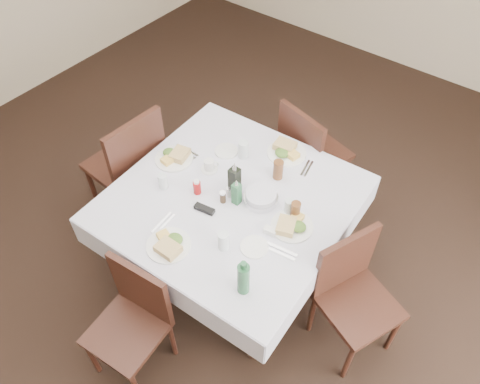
{
  "coord_description": "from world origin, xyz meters",
  "views": [
    {
      "loc": [
        1.45,
        -1.47,
        3.06
      ],
      "look_at": [
        0.21,
        0.16,
        0.8
      ],
      "focal_mm": 35.0,
      "sensor_mm": 36.0,
      "label": 1
    }
  ],
  "objects_px": {
    "bread_basket": "(261,197)",
    "chair_east": "(352,288)",
    "dining_table": "(232,204)",
    "water_w": "(163,181)",
    "chair_south": "(134,315)",
    "oil_cruet_dark": "(235,180)",
    "coffee_mug": "(209,166)",
    "water_e": "(289,206)",
    "green_bottle": "(243,278)",
    "water_n": "(243,150)",
    "chair_west": "(131,162)",
    "water_s": "(224,241)",
    "chair_north": "(308,150)",
    "oil_cruet_green": "(237,193)",
    "ketchup_bottle": "(197,187)"
  },
  "relations": [
    {
      "from": "water_n",
      "to": "chair_west",
      "type": "bearing_deg",
      "value": -150.37
    },
    {
      "from": "oil_cruet_green",
      "to": "green_bottle",
      "type": "relative_size",
      "value": 0.78
    },
    {
      "from": "oil_cruet_dark",
      "to": "coffee_mug",
      "type": "distance_m",
      "value": 0.28
    },
    {
      "from": "water_n",
      "to": "green_bottle",
      "type": "relative_size",
      "value": 0.5
    },
    {
      "from": "water_s",
      "to": "chair_west",
      "type": "bearing_deg",
      "value": 166.36
    },
    {
      "from": "dining_table",
      "to": "water_w",
      "type": "xyz_separation_m",
      "value": [
        -0.41,
        -0.21,
        0.13
      ]
    },
    {
      "from": "water_w",
      "to": "coffee_mug",
      "type": "bearing_deg",
      "value": 66.47
    },
    {
      "from": "water_e",
      "to": "oil_cruet_dark",
      "type": "bearing_deg",
      "value": -169.76
    },
    {
      "from": "chair_north",
      "to": "bread_basket",
      "type": "bearing_deg",
      "value": -81.89
    },
    {
      "from": "chair_north",
      "to": "chair_west",
      "type": "bearing_deg",
      "value": -135.02
    },
    {
      "from": "ketchup_bottle",
      "to": "oil_cruet_dark",
      "type": "bearing_deg",
      "value": 39.2
    },
    {
      "from": "dining_table",
      "to": "water_w",
      "type": "distance_m",
      "value": 0.48
    },
    {
      "from": "chair_west",
      "to": "coffee_mug",
      "type": "bearing_deg",
      "value": 15.48
    },
    {
      "from": "water_s",
      "to": "oil_cruet_green",
      "type": "xyz_separation_m",
      "value": [
        -0.16,
        0.33,
        0.03
      ]
    },
    {
      "from": "water_n",
      "to": "bread_basket",
      "type": "height_order",
      "value": "water_n"
    },
    {
      "from": "bread_basket",
      "to": "oil_cruet_dark",
      "type": "xyz_separation_m",
      "value": [
        -0.18,
        -0.04,
        0.08
      ]
    },
    {
      "from": "chair_south",
      "to": "chair_east",
      "type": "distance_m",
      "value": 1.33
    },
    {
      "from": "chair_north",
      "to": "oil_cruet_dark",
      "type": "xyz_separation_m",
      "value": [
        -0.07,
        -0.85,
        0.33
      ]
    },
    {
      "from": "chair_south",
      "to": "oil_cruet_dark",
      "type": "relative_size",
      "value": 3.3
    },
    {
      "from": "oil_cruet_green",
      "to": "bread_basket",
      "type": "bearing_deg",
      "value": 41.28
    },
    {
      "from": "water_s",
      "to": "green_bottle",
      "type": "distance_m",
      "value": 0.32
    },
    {
      "from": "oil_cruet_dark",
      "to": "green_bottle",
      "type": "xyz_separation_m",
      "value": [
        0.49,
        -0.55,
        0.0
      ]
    },
    {
      "from": "ketchup_bottle",
      "to": "green_bottle",
      "type": "bearing_deg",
      "value": -30.26
    },
    {
      "from": "dining_table",
      "to": "bread_basket",
      "type": "xyz_separation_m",
      "value": [
        0.17,
        0.09,
        0.11
      ]
    },
    {
      "from": "ketchup_bottle",
      "to": "green_bottle",
      "type": "relative_size",
      "value": 0.42
    },
    {
      "from": "chair_west",
      "to": "water_n",
      "type": "distance_m",
      "value": 0.89
    },
    {
      "from": "chair_north",
      "to": "oil_cruet_green",
      "type": "relative_size",
      "value": 4.6
    },
    {
      "from": "coffee_mug",
      "to": "chair_east",
      "type": "bearing_deg",
      "value": -4.1
    },
    {
      "from": "oil_cruet_dark",
      "to": "water_e",
      "type": "bearing_deg",
      "value": 10.24
    },
    {
      "from": "dining_table",
      "to": "oil_cruet_dark",
      "type": "height_order",
      "value": "oil_cruet_dark"
    },
    {
      "from": "bread_basket",
      "to": "chair_east",
      "type": "bearing_deg",
      "value": -5.1
    },
    {
      "from": "chair_south",
      "to": "coffee_mug",
      "type": "xyz_separation_m",
      "value": [
        -0.25,
        1.02,
        0.3
      ]
    },
    {
      "from": "chair_north",
      "to": "water_s",
      "type": "relative_size",
      "value": 7.5
    },
    {
      "from": "green_bottle",
      "to": "water_n",
      "type": "bearing_deg",
      "value": 127.14
    },
    {
      "from": "dining_table",
      "to": "water_w",
      "type": "relative_size",
      "value": 13.66
    },
    {
      "from": "oil_cruet_green",
      "to": "green_bottle",
      "type": "height_order",
      "value": "green_bottle"
    },
    {
      "from": "chair_south",
      "to": "bread_basket",
      "type": "height_order",
      "value": "chair_south"
    },
    {
      "from": "water_n",
      "to": "water_s",
      "type": "relative_size",
      "value": 1.03
    },
    {
      "from": "bread_basket",
      "to": "oil_cruet_green",
      "type": "height_order",
      "value": "oil_cruet_green"
    },
    {
      "from": "oil_cruet_dark",
      "to": "coffee_mug",
      "type": "bearing_deg",
      "value": 167.7
    },
    {
      "from": "chair_north",
      "to": "chair_south",
      "type": "xyz_separation_m",
      "value": [
        -0.08,
        -1.82,
        -0.05
      ]
    },
    {
      "from": "dining_table",
      "to": "chair_north",
      "type": "relative_size",
      "value": 1.61
    },
    {
      "from": "dining_table",
      "to": "chair_north",
      "type": "bearing_deg",
      "value": 86.43
    },
    {
      "from": "chair_east",
      "to": "chair_south",
      "type": "bearing_deg",
      "value": -135.32
    },
    {
      "from": "green_bottle",
      "to": "chair_west",
      "type": "bearing_deg",
      "value": 162.75
    },
    {
      "from": "coffee_mug",
      "to": "bread_basket",
      "type": "bearing_deg",
      "value": -2.42
    },
    {
      "from": "chair_south",
      "to": "oil_cruet_green",
      "type": "bearing_deg",
      "value": 84.91
    },
    {
      "from": "water_n",
      "to": "oil_cruet_dark",
      "type": "bearing_deg",
      "value": -62.5
    },
    {
      "from": "chair_north",
      "to": "oil_cruet_green",
      "type": "bearing_deg",
      "value": -90.14
    },
    {
      "from": "water_e",
      "to": "green_bottle",
      "type": "distance_m",
      "value": 0.64
    }
  ]
}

